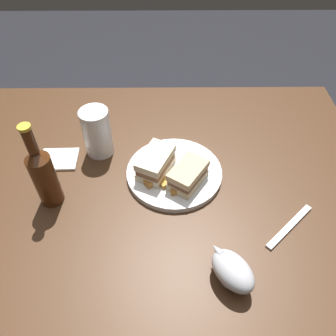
{
  "coord_description": "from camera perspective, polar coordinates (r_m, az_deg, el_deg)",
  "views": [
    {
      "loc": [
        -0.01,
        0.64,
        1.44
      ],
      "look_at": [
        -0.02,
        0.0,
        0.75
      ],
      "focal_mm": 35.62,
      "sensor_mm": 36.0,
      "label": 1
    }
  ],
  "objects": [
    {
      "name": "ground_plane",
      "position": [
        1.57,
        -0.69,
        -18.96
      ],
      "size": [
        6.0,
        6.0,
        0.0
      ],
      "primitive_type": "plane",
      "color": "black"
    },
    {
      "name": "dining_table",
      "position": [
        1.25,
        -0.84,
        -12.21
      ],
      "size": [
        1.24,
        0.89,
        0.72
      ],
      "primitive_type": "cube",
      "color": "#422816",
      "rests_on": "ground"
    },
    {
      "name": "plate",
      "position": [
        0.96,
        1.08,
        -0.96
      ],
      "size": [
        0.27,
        0.27,
        0.02
      ],
      "primitive_type": "cylinder",
      "color": "white",
      "rests_on": "dining_table"
    },
    {
      "name": "sandwich_half_left",
      "position": [
        0.93,
        -2.14,
        0.83
      ],
      "size": [
        0.12,
        0.14,
        0.06
      ],
      "color": "beige",
      "rests_on": "plate"
    },
    {
      "name": "sandwich_half_right",
      "position": [
        0.9,
        3.42,
        -1.18
      ],
      "size": [
        0.12,
        0.13,
        0.06
      ],
      "color": "#CCB284",
      "rests_on": "plate"
    },
    {
      "name": "potato_wedge_front",
      "position": [
        0.92,
        -0.82,
        -2.1
      ],
      "size": [
        0.05,
        0.06,
        0.01
      ],
      "primitive_type": "cube",
      "rotation": [
        0.0,
        0.0,
        5.27
      ],
      "color": "gold",
      "rests_on": "plate"
    },
    {
      "name": "potato_wedge_middle",
      "position": [
        0.9,
        0.98,
        -3.38
      ],
      "size": [
        0.03,
        0.04,
        0.02
      ],
      "primitive_type": "cube",
      "rotation": [
        0.0,
        0.0,
        4.87
      ],
      "color": "#AD702D",
      "rests_on": "plate"
    },
    {
      "name": "potato_wedge_back",
      "position": [
        0.91,
        -3.57,
        -2.27
      ],
      "size": [
        0.04,
        0.04,
        0.02
      ],
      "primitive_type": "cube",
      "rotation": [
        0.0,
        0.0,
        2.19
      ],
      "color": "#AD702D",
      "rests_on": "plate"
    },
    {
      "name": "potato_wedge_left_edge",
      "position": [
        0.9,
        1.51,
        -2.84
      ],
      "size": [
        0.05,
        0.04,
        0.02
      ],
      "primitive_type": "cube",
      "rotation": [
        0.0,
        0.0,
        0.63
      ],
      "color": "#AD702D",
      "rests_on": "plate"
    },
    {
      "name": "pint_glass",
      "position": [
        1.01,
        -11.95,
        5.58
      ],
      "size": [
        0.08,
        0.08,
        0.15
      ],
      "color": "white",
      "rests_on": "dining_table"
    },
    {
      "name": "gravy_boat",
      "position": [
        0.76,
        10.93,
        -16.83
      ],
      "size": [
        0.12,
        0.13,
        0.07
      ],
      "color": "#B7B7BC",
      "rests_on": "dining_table"
    },
    {
      "name": "cider_bottle",
      "position": [
        0.89,
        -20.53,
        -1.07
      ],
      "size": [
        0.06,
        0.06,
        0.26
      ],
      "color": "#47230F",
      "rests_on": "dining_table"
    },
    {
      "name": "napkin",
      "position": [
        1.05,
        -18.13,
        1.43
      ],
      "size": [
        0.11,
        0.09,
        0.01
      ],
      "primitive_type": "cube",
      "rotation": [
        0.0,
        0.0,
        0.03
      ],
      "color": "silver",
      "rests_on": "dining_table"
    },
    {
      "name": "fork",
      "position": [
        0.9,
        20.07,
        -9.37
      ],
      "size": [
        0.14,
        0.13,
        0.01
      ],
      "primitive_type": "cube",
      "rotation": [
        0.0,
        0.0,
        0.74
      ],
      "color": "silver",
      "rests_on": "dining_table"
    }
  ]
}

